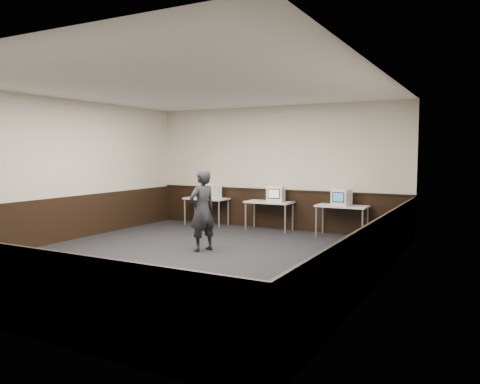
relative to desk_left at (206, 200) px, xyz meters
name	(u,v)px	position (x,y,z in m)	size (l,w,h in m)	color
floor	(190,258)	(1.90, -3.60, -0.68)	(8.00, 8.00, 0.00)	black
ceiling	(188,87)	(1.90, -3.60, 2.52)	(8.00, 8.00, 0.00)	white
back_wall	(276,168)	(1.90, 0.40, 0.92)	(7.00, 7.00, 0.00)	beige
left_wall	(58,170)	(-1.60, -3.60, 0.92)	(8.00, 8.00, 0.00)	beige
right_wall	(380,179)	(5.40, -3.60, 0.92)	(8.00, 8.00, 0.00)	beige
wainscot_back	(275,209)	(1.90, 0.38, -0.18)	(6.98, 0.04, 1.00)	black
wainscot_left	(61,220)	(-1.58, -3.60, -0.18)	(0.04, 7.98, 1.00)	black
wainscot_right	(377,250)	(5.38, -3.60, -0.18)	(0.04, 7.98, 1.00)	black
wainscot_rail	(275,190)	(1.90, 0.36, 0.34)	(6.98, 0.06, 0.04)	black
desk_left	(206,200)	(0.00, 0.00, 0.00)	(1.20, 0.60, 0.75)	silver
desk_center	(269,204)	(1.90, 0.00, 0.00)	(1.20, 0.60, 0.75)	silver
desk_right	(342,208)	(3.80, 0.00, 0.00)	(1.20, 0.60, 0.75)	silver
emac_left	(211,191)	(0.19, -0.04, 0.27)	(0.46, 0.48, 0.40)	white
emac_center	(276,194)	(2.09, -0.02, 0.27)	(0.46, 0.48, 0.40)	white
emac_right	(342,197)	(3.80, -0.05, 0.27)	(0.43, 0.45, 0.39)	white
person	(202,210)	(1.75, -2.91, 0.15)	(0.61, 0.40, 1.66)	black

